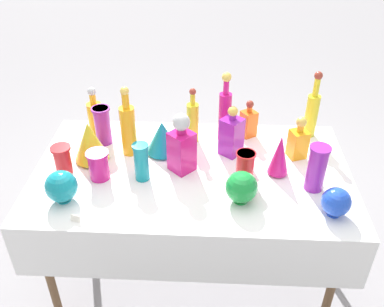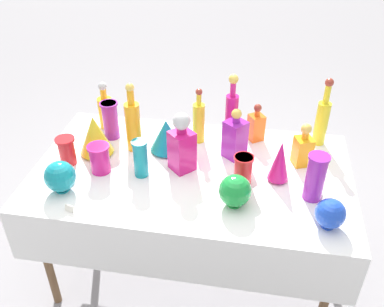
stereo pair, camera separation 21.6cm
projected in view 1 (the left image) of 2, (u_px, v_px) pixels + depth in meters
name	position (u px, v px, depth m)	size (l,w,h in m)	color
ground_plane	(192.00, 267.00, 2.65)	(40.00, 40.00, 0.00)	gray
display_table	(192.00, 183.00, 2.23)	(1.64, 0.94, 0.76)	white
tall_bottle_0	(193.00, 121.00, 2.38)	(0.07, 0.07, 0.33)	yellow
tall_bottle_1	(225.00, 112.00, 2.37)	(0.07, 0.07, 0.41)	#C61972
tall_bottle_2	(312.00, 111.00, 2.41)	(0.07, 0.07, 0.40)	yellow
tall_bottle_3	(128.00, 128.00, 2.26)	(0.08, 0.08, 0.40)	orange
tall_bottle_4	(95.00, 115.00, 2.46)	(0.08, 0.08, 0.29)	orange
square_decanter_0	(182.00, 145.00, 2.14)	(0.15, 0.15, 0.33)	#C61972
square_decanter_1	(232.00, 135.00, 2.28)	(0.14, 0.14, 0.29)	purple
square_decanter_2	(248.00, 122.00, 2.45)	(0.11, 0.11, 0.22)	orange
square_decanter_3	(298.00, 141.00, 2.27)	(0.11, 0.11, 0.24)	orange
slender_vase_0	(102.00, 124.00, 2.37)	(0.10, 0.10, 0.22)	purple
slender_vase_1	(245.00, 166.00, 2.10)	(0.10, 0.10, 0.17)	red
slender_vase_2	(141.00, 161.00, 2.10)	(0.08, 0.08, 0.20)	teal
slender_vase_3	(98.00, 164.00, 2.12)	(0.11, 0.11, 0.15)	#C61972
slender_vase_4	(62.00, 159.00, 2.16)	(0.10, 0.10, 0.15)	red
slender_vase_5	(317.00, 167.00, 2.02)	(0.10, 0.10, 0.24)	purple
fluted_vase_0	(90.00, 141.00, 2.23)	(0.18, 0.18, 0.23)	yellow
fluted_vase_1	(280.00, 155.00, 2.13)	(0.10, 0.10, 0.23)	#C61972
fluted_vase_2	(162.00, 137.00, 2.30)	(0.18, 0.18, 0.19)	teal
round_bowl_0	(241.00, 187.00, 1.97)	(0.15, 0.15, 0.16)	#198C38
round_bowl_1	(61.00, 186.00, 1.98)	(0.15, 0.15, 0.16)	teal
round_bowl_2	(336.00, 202.00, 1.90)	(0.13, 0.13, 0.14)	blue
price_tag_left	(76.00, 218.00, 1.90)	(0.05, 0.01, 0.03)	white
cardboard_box_behind_left	(181.00, 168.00, 3.28)	(0.50, 0.52, 0.35)	tan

